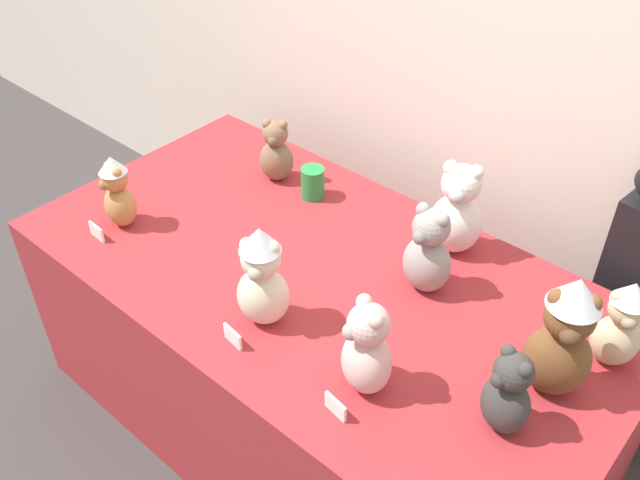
{
  "coord_description": "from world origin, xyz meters",
  "views": [
    {
      "loc": [
        1.02,
        -0.92,
        2.06
      ],
      "look_at": [
        0.0,
        0.25,
        0.82
      ],
      "focal_mm": 38.73,
      "sensor_mm": 36.0,
      "label": 1
    }
  ],
  "objects_px": {
    "teddy_bear_chestnut": "(563,338)",
    "teddy_bear_caramel": "(117,192)",
    "teddy_bear_mocha": "(276,152)",
    "teddy_bear_snow": "(457,211)",
    "teddy_bear_charcoal": "(508,394)",
    "teddy_bear_sand": "(621,325)",
    "teddy_bear_ash": "(428,252)",
    "party_cup_green": "(313,183)",
    "teddy_bear_cream": "(262,278)",
    "teddy_bear_blush": "(367,350)",
    "display_table": "(320,352)",
    "instrument_case": "(636,317)"
  },
  "relations": [
    {
      "from": "teddy_bear_snow",
      "to": "teddy_bear_ash",
      "type": "height_order",
      "value": "teddy_bear_snow"
    },
    {
      "from": "instrument_case",
      "to": "teddy_bear_caramel",
      "type": "distance_m",
      "value": 1.66
    },
    {
      "from": "teddy_bear_charcoal",
      "to": "teddy_bear_snow",
      "type": "relative_size",
      "value": 0.78
    },
    {
      "from": "party_cup_green",
      "to": "teddy_bear_ash",
      "type": "bearing_deg",
      "value": -13.63
    },
    {
      "from": "teddy_bear_sand",
      "to": "party_cup_green",
      "type": "xyz_separation_m",
      "value": [
        -1.07,
        0.05,
        -0.08
      ]
    },
    {
      "from": "teddy_bear_caramel",
      "to": "teddy_bear_mocha",
      "type": "distance_m",
      "value": 0.55
    },
    {
      "from": "teddy_bear_charcoal",
      "to": "teddy_bear_ash",
      "type": "distance_m",
      "value": 0.5
    },
    {
      "from": "teddy_bear_mocha",
      "to": "teddy_bear_snow",
      "type": "relative_size",
      "value": 0.75
    },
    {
      "from": "teddy_bear_blush",
      "to": "teddy_bear_ash",
      "type": "xyz_separation_m",
      "value": [
        -0.09,
        0.4,
        0.0
      ]
    },
    {
      "from": "teddy_bear_blush",
      "to": "teddy_bear_mocha",
      "type": "relative_size",
      "value": 1.18
    },
    {
      "from": "teddy_bear_cream",
      "to": "teddy_bear_ash",
      "type": "xyz_separation_m",
      "value": [
        0.25,
        0.4,
        -0.02
      ]
    },
    {
      "from": "display_table",
      "to": "instrument_case",
      "type": "distance_m",
      "value": 1.0
    },
    {
      "from": "teddy_bear_ash",
      "to": "teddy_bear_chestnut",
      "type": "bearing_deg",
      "value": -9.0
    },
    {
      "from": "teddy_bear_sand",
      "to": "teddy_bear_charcoal",
      "type": "relative_size",
      "value": 1.11
    },
    {
      "from": "teddy_bear_sand",
      "to": "teddy_bear_caramel",
      "type": "height_order",
      "value": "teddy_bear_sand"
    },
    {
      "from": "teddy_bear_mocha",
      "to": "teddy_bear_caramel",
      "type": "bearing_deg",
      "value": -142.15
    },
    {
      "from": "teddy_bear_cream",
      "to": "teddy_bear_chestnut",
      "type": "xyz_separation_m",
      "value": [
        0.7,
        0.3,
        0.02
      ]
    },
    {
      "from": "teddy_bear_cream",
      "to": "teddy_bear_charcoal",
      "type": "distance_m",
      "value": 0.67
    },
    {
      "from": "teddy_bear_mocha",
      "to": "teddy_bear_blush",
      "type": "bearing_deg",
      "value": -64.83
    },
    {
      "from": "teddy_bear_ash",
      "to": "party_cup_green",
      "type": "relative_size",
      "value": 2.55
    },
    {
      "from": "party_cup_green",
      "to": "teddy_bear_cream",
      "type": "bearing_deg",
      "value": -61.09
    },
    {
      "from": "teddy_bear_cream",
      "to": "teddy_bear_chestnut",
      "type": "height_order",
      "value": "teddy_bear_chestnut"
    },
    {
      "from": "teddy_bear_charcoal",
      "to": "teddy_bear_sand",
      "type": "bearing_deg",
      "value": 95.66
    },
    {
      "from": "teddy_bear_chestnut",
      "to": "teddy_bear_caramel",
      "type": "bearing_deg",
      "value": 163.43
    },
    {
      "from": "teddy_bear_charcoal",
      "to": "teddy_bear_blush",
      "type": "bearing_deg",
      "value": -137.42
    },
    {
      "from": "teddy_bear_cream",
      "to": "teddy_bear_caramel",
      "type": "relative_size",
      "value": 1.25
    },
    {
      "from": "teddy_bear_cream",
      "to": "party_cup_green",
      "type": "bearing_deg",
      "value": 88.63
    },
    {
      "from": "teddy_bear_mocha",
      "to": "teddy_bear_ash",
      "type": "distance_m",
      "value": 0.73
    },
    {
      "from": "teddy_bear_mocha",
      "to": "party_cup_green",
      "type": "distance_m",
      "value": 0.18
    },
    {
      "from": "teddy_bear_charcoal",
      "to": "teddy_bear_chestnut",
      "type": "distance_m",
      "value": 0.19
    },
    {
      "from": "display_table",
      "to": "teddy_bear_cream",
      "type": "relative_size",
      "value": 5.86
    },
    {
      "from": "teddy_bear_chestnut",
      "to": "teddy_bear_sand",
      "type": "bearing_deg",
      "value": 38.81
    },
    {
      "from": "teddy_bear_chestnut",
      "to": "teddy_bear_ash",
      "type": "bearing_deg",
      "value": 138.5
    },
    {
      "from": "display_table",
      "to": "teddy_bear_sand",
      "type": "bearing_deg",
      "value": 15.97
    },
    {
      "from": "instrument_case",
      "to": "teddy_bear_blush",
      "type": "bearing_deg",
      "value": -108.2
    },
    {
      "from": "teddy_bear_cream",
      "to": "teddy_bear_ash",
      "type": "bearing_deg",
      "value": 27.13
    },
    {
      "from": "display_table",
      "to": "teddy_bear_chestnut",
      "type": "relative_size",
      "value": 5.17
    },
    {
      "from": "teddy_bear_ash",
      "to": "display_table",
      "type": "bearing_deg",
      "value": -147.66
    },
    {
      "from": "teddy_bear_cream",
      "to": "teddy_bear_sand",
      "type": "distance_m",
      "value": 0.91
    },
    {
      "from": "party_cup_green",
      "to": "teddy_bear_snow",
      "type": "bearing_deg",
      "value": 7.74
    },
    {
      "from": "teddy_bear_blush",
      "to": "party_cup_green",
      "type": "distance_m",
      "value": 0.83
    },
    {
      "from": "teddy_bear_sand",
      "to": "teddy_bear_blush",
      "type": "distance_m",
      "value": 0.64
    },
    {
      "from": "teddy_bear_sand",
      "to": "teddy_bear_ash",
      "type": "xyz_separation_m",
      "value": [
        -0.52,
        -0.08,
        -0.0
      ]
    },
    {
      "from": "teddy_bear_cream",
      "to": "teddy_bear_mocha",
      "type": "bearing_deg",
      "value": 100.73
    },
    {
      "from": "teddy_bear_mocha",
      "to": "teddy_bear_snow",
      "type": "distance_m",
      "value": 0.68
    },
    {
      "from": "teddy_bear_snow",
      "to": "teddy_bear_ash",
      "type": "distance_m",
      "value": 0.21
    },
    {
      "from": "teddy_bear_mocha",
      "to": "teddy_bear_ash",
      "type": "bearing_deg",
      "value": -42.18
    },
    {
      "from": "teddy_bear_sand",
      "to": "teddy_bear_caramel",
      "type": "bearing_deg",
      "value": 167.18
    },
    {
      "from": "teddy_bear_blush",
      "to": "teddy_bear_charcoal",
      "type": "distance_m",
      "value": 0.33
    },
    {
      "from": "teddy_bear_cream",
      "to": "party_cup_green",
      "type": "relative_size",
      "value": 2.87
    }
  ]
}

